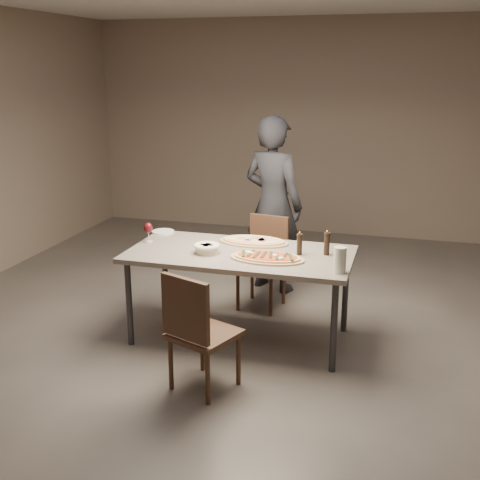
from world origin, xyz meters
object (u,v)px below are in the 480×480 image
(carafe, at_px, (340,260))
(diner, at_px, (273,205))
(dining_table, at_px, (240,259))
(zucchini_pizza, at_px, (267,257))
(chair_far, at_px, (265,256))
(chair_near, at_px, (196,327))
(ham_pizza, at_px, (254,241))
(bread_basket, at_px, (207,248))
(pepper_mill_left, at_px, (327,243))

(carafe, height_order, diner, diner)
(dining_table, distance_m, diner, 1.23)
(zucchini_pizza, relative_size, diner, 0.33)
(dining_table, relative_size, chair_far, 2.12)
(zucchini_pizza, height_order, chair_near, chair_near)
(ham_pizza, distance_m, bread_basket, 0.48)
(pepper_mill_left, bearing_deg, zucchini_pizza, -149.76)
(chair_near, xyz_separation_m, diner, (0.04, 2.14, 0.39))
(zucchini_pizza, relative_size, chair_near, 0.67)
(chair_near, distance_m, diner, 2.17)
(pepper_mill_left, relative_size, carafe, 1.05)
(pepper_mill_left, height_order, carafe, pepper_mill_left)
(bread_basket, height_order, chair_far, chair_far)
(chair_far, bearing_deg, zucchini_pizza, 113.43)
(ham_pizza, height_order, bread_basket, bread_basket)
(dining_table, height_order, chair_near, chair_near)
(bread_basket, distance_m, pepper_mill_left, 0.95)
(zucchini_pizza, relative_size, ham_pizza, 0.98)
(chair_near, bearing_deg, dining_table, 108.40)
(dining_table, relative_size, carafe, 9.41)
(zucchini_pizza, height_order, chair_far, chair_far)
(bread_basket, xyz_separation_m, chair_far, (0.27, 0.87, -0.32))
(carafe, bearing_deg, pepper_mill_left, 110.65)
(carafe, bearing_deg, bread_basket, 170.43)
(bread_basket, relative_size, chair_near, 0.24)
(dining_table, height_order, diner, diner)
(ham_pizza, distance_m, chair_far, 0.57)
(pepper_mill_left, bearing_deg, dining_table, -170.19)
(zucchini_pizza, distance_m, bread_basket, 0.50)
(zucchini_pizza, distance_m, diner, 1.38)
(dining_table, distance_m, chair_near, 0.94)
(ham_pizza, bearing_deg, diner, 80.29)
(dining_table, height_order, zucchini_pizza, zucchini_pizza)
(bread_basket, relative_size, chair_far, 0.25)
(dining_table, distance_m, chair_far, 0.80)
(carafe, bearing_deg, ham_pizza, 144.59)
(bread_basket, height_order, chair_near, chair_near)
(pepper_mill_left, bearing_deg, bread_basket, -166.84)
(ham_pizza, height_order, carafe, carafe)
(dining_table, distance_m, ham_pizza, 0.29)
(chair_near, bearing_deg, diner, 110.26)
(chair_far, bearing_deg, carafe, 136.36)
(pepper_mill_left, distance_m, chair_near, 1.31)
(bread_basket, relative_size, diner, 0.12)
(zucchini_pizza, distance_m, chair_near, 0.89)
(ham_pizza, relative_size, chair_far, 0.70)
(dining_table, xyz_separation_m, pepper_mill_left, (0.68, 0.12, 0.15))
(ham_pizza, distance_m, carafe, 0.97)
(chair_far, bearing_deg, ham_pizza, 101.33)
(dining_table, height_order, bread_basket, bread_basket)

